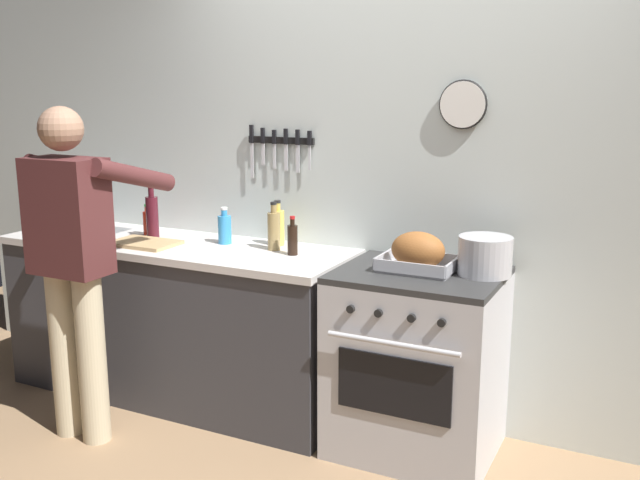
% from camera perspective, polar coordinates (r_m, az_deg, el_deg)
% --- Properties ---
extents(wall_back, '(6.00, 0.13, 2.60)m').
position_cam_1_polar(wall_back, '(3.71, 6.66, 5.14)').
color(wall_back, silver).
rests_on(wall_back, ground).
extents(counter_block, '(2.03, 0.65, 0.90)m').
position_cam_1_polar(counter_block, '(4.17, -11.35, -6.12)').
color(counter_block, '#38383D').
rests_on(counter_block, ground).
extents(stove, '(0.76, 0.67, 0.90)m').
position_cam_1_polar(stove, '(3.52, 7.69, -9.61)').
color(stove, '#BCBCC1').
rests_on(stove, ground).
extents(person_cook, '(0.51, 0.63, 1.66)m').
position_cam_1_polar(person_cook, '(3.68, -19.00, -1.04)').
color(person_cook, '#C6B793').
rests_on(person_cook, ground).
extents(roasting_pan, '(0.35, 0.26, 0.19)m').
position_cam_1_polar(roasting_pan, '(3.38, 7.79, -1.03)').
color(roasting_pan, '#B7B7BC').
rests_on(roasting_pan, stove).
extents(stock_pot, '(0.25, 0.25, 0.18)m').
position_cam_1_polar(stock_pot, '(3.36, 12.99, -1.23)').
color(stock_pot, '#B7B7BC').
rests_on(stock_pot, stove).
extents(cutting_board, '(0.36, 0.24, 0.02)m').
position_cam_1_polar(cutting_board, '(4.02, -13.80, -0.24)').
color(cutting_board, tan).
rests_on(cutting_board, counter_block).
extents(bottle_vinegar, '(0.07, 0.07, 0.26)m').
position_cam_1_polar(bottle_vinegar, '(3.77, -3.69, 0.80)').
color(bottle_vinegar, '#997F4C').
rests_on(bottle_vinegar, counter_block).
extents(bottle_hot_sauce, '(0.05, 0.05, 0.18)m').
position_cam_1_polar(bottle_hot_sauce, '(4.27, -13.59, 1.39)').
color(bottle_hot_sauce, red).
rests_on(bottle_hot_sauce, counter_block).
extents(bottle_dish_soap, '(0.07, 0.07, 0.20)m').
position_cam_1_polar(bottle_dish_soap, '(3.95, -7.59, 0.91)').
color(bottle_dish_soap, '#338CCC').
rests_on(bottle_dish_soap, counter_block).
extents(bottle_soy_sauce, '(0.05, 0.05, 0.20)m').
position_cam_1_polar(bottle_soy_sauce, '(3.66, -2.20, 0.08)').
color(bottle_soy_sauce, black).
rests_on(bottle_soy_sauce, counter_block).
extents(bottle_wine_red, '(0.07, 0.07, 0.30)m').
position_cam_1_polar(bottle_wine_red, '(4.16, -13.20, 1.86)').
color(bottle_wine_red, '#47141E').
rests_on(bottle_wine_red, counter_block).
extents(bottle_cooking_oil, '(0.07, 0.07, 0.25)m').
position_cam_1_polar(bottle_cooking_oil, '(3.88, -3.39, 1.08)').
color(bottle_cooking_oil, gold).
rests_on(bottle_cooking_oil, counter_block).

